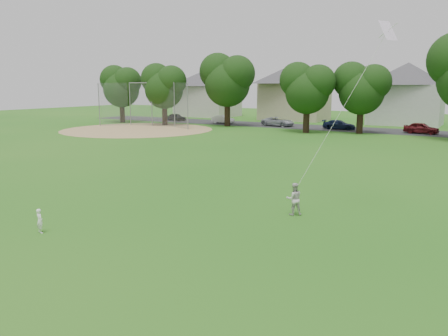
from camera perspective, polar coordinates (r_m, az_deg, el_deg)
The scene contains 9 objects.
ground at distance 15.99m, azimuth -11.10°, elevation -8.44°, with size 160.00×160.00×0.00m, color #1F6316.
street at distance 54.24m, azimuth 20.68°, elevation 4.53°, with size 90.00×7.00×0.01m, color #2D2D30.
dirt_infield at distance 53.59m, azimuth -11.21°, elevation 4.95°, with size 18.00×18.00×0.02m, color #9E7F51.
toddler at distance 16.99m, azimuth -22.93°, elevation -6.38°, with size 0.33×0.21×0.89m, color white.
older_boy at distance 17.95m, azimuth 9.13°, elevation -4.01°, with size 0.65×0.51×1.34m, color beige.
kite at distance 17.81m, azimuth 14.86°, elevation 6.87°, with size 1.81×1.43×7.14m.
baseball_backstop at distance 57.56m, azimuth -9.74°, elevation 8.14°, with size 12.52×4.05×5.56m.
parked_cars at distance 53.53m, azimuth 18.94°, elevation 5.21°, with size 56.16×2.30×1.30m.
house_row at distance 63.85m, azimuth 22.75°, elevation 9.89°, with size 77.43×13.81×10.43m.
Camera 1 is at (10.40, -10.99, 5.19)m, focal length 35.00 mm.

